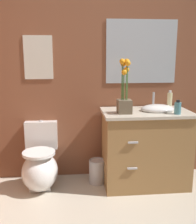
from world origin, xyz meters
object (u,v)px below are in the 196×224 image
(trash_bin, at_px, (97,171))
(lotion_bottle, at_px, (170,101))
(soap_bottle, at_px, (178,108))
(wall_mirror, at_px, (141,52))
(toilet, at_px, (40,166))
(wall_poster, at_px, (38,58))
(vanity_cabinet, at_px, (145,147))
(flower_vase, at_px, (125,95))

(trash_bin, bearing_deg, lotion_bottle, 1.12)
(soap_bottle, distance_m, wall_mirror, 0.77)
(toilet, distance_m, wall_poster, 1.18)
(vanity_cabinet, distance_m, lotion_bottle, 0.57)
(soap_bottle, relative_size, wall_mirror, 0.18)
(vanity_cabinet, xyz_separation_m, soap_bottle, (0.27, -0.17, 0.47))
(lotion_bottle, bearing_deg, wall_poster, 171.43)
(flower_vase, bearing_deg, soap_bottle, -9.84)
(lotion_bottle, height_order, trash_bin, lotion_bottle)
(vanity_cabinet, xyz_separation_m, wall_poster, (-1.15, 0.29, 0.96))
(soap_bottle, height_order, lotion_bottle, lotion_bottle)
(toilet, bearing_deg, lotion_bottle, 2.15)
(toilet, xyz_separation_m, flower_vase, (0.89, -0.11, 0.78))
(soap_bottle, distance_m, wall_poster, 1.57)
(soap_bottle, xyz_separation_m, lotion_bottle, (0.01, 0.25, 0.03))
(vanity_cabinet, xyz_separation_m, wall_mirror, (-0.00, 0.29, 1.02))
(flower_vase, bearing_deg, trash_bin, 151.39)
(toilet, bearing_deg, wall_mirror, 13.17)
(lotion_bottle, relative_size, wall_poster, 0.44)
(soap_bottle, bearing_deg, trash_bin, 163.39)
(vanity_cabinet, bearing_deg, soap_bottle, -32.77)
(lotion_bottle, relative_size, trash_bin, 0.76)
(toilet, relative_size, vanity_cabinet, 0.68)
(vanity_cabinet, relative_size, trash_bin, 3.71)
(lotion_bottle, xyz_separation_m, trash_bin, (-0.80, -0.02, -0.79))
(toilet, xyz_separation_m, trash_bin, (0.62, 0.04, -0.11))
(vanity_cabinet, distance_m, wall_mirror, 1.06)
(flower_vase, xyz_separation_m, soap_bottle, (0.53, -0.09, -0.13))
(vanity_cabinet, distance_m, wall_poster, 1.52)
(toilet, distance_m, soap_bottle, 1.57)
(vanity_cabinet, xyz_separation_m, trash_bin, (-0.53, 0.06, -0.29))
(wall_poster, bearing_deg, trash_bin, -20.32)
(flower_vase, relative_size, wall_poster, 1.18)
(vanity_cabinet, distance_m, trash_bin, 0.60)
(toilet, bearing_deg, flower_vase, -6.91)
(trash_bin, bearing_deg, soap_bottle, -16.61)
(wall_poster, distance_m, wall_mirror, 1.15)
(wall_poster, bearing_deg, toilet, -90.00)
(trash_bin, bearing_deg, flower_vase, -28.61)
(toilet, xyz_separation_m, soap_bottle, (1.41, -0.20, 0.65))
(toilet, distance_m, wall_mirror, 1.68)
(soap_bottle, distance_m, trash_bin, 1.12)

